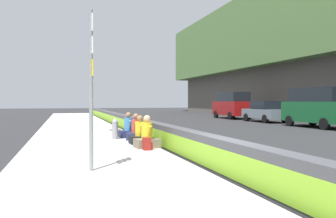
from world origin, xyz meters
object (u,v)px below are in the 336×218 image
at_px(seated_person_foreground, 147,137).
at_px(seated_person_far, 128,129).
at_px(seated_person_middle, 140,135).
at_px(seated_person_rear, 136,131).
at_px(parked_car_fourth, 265,111).
at_px(parked_car_midline, 232,105).
at_px(route_sign_post, 91,77).
at_px(parked_car_third, 319,107).
at_px(backpack, 147,144).
at_px(fire_hydrant, 115,128).

distance_m(seated_person_foreground, seated_person_far, 3.52).
relative_size(seated_person_middle, seated_person_rear, 0.98).
bearing_deg(parked_car_fourth, parked_car_midline, 0.19).
bearing_deg(parked_car_midline, route_sign_post, 146.91).
bearing_deg(seated_person_middle, parked_car_fourth, -45.93).
distance_m(parked_car_third, parked_car_fourth, 6.35).
distance_m(backpack, parked_car_fourth, 19.40).
bearing_deg(seated_person_rear, parked_car_fourth, -48.88).
bearing_deg(parked_car_fourth, parked_car_third, 179.76).
distance_m(route_sign_post, fire_hydrant, 6.84).
bearing_deg(fire_hydrant, seated_person_rear, -122.91).
bearing_deg(seated_person_foreground, seated_person_middle, -0.22).
bearing_deg(seated_person_rear, seated_person_far, 7.02).
relative_size(route_sign_post, backpack, 9.00).
relative_size(route_sign_post, seated_person_middle, 3.45).
height_order(backpack, parked_car_third, parked_car_third).
distance_m(seated_person_far, parked_car_third, 13.55).
bearing_deg(seated_person_far, parked_car_midline, -38.90).
relative_size(backpack, parked_car_third, 0.08).
height_order(fire_hydrant, backpack, fire_hydrant).
distance_m(seated_person_foreground, parked_car_third, 14.93).
bearing_deg(seated_person_middle, seated_person_far, 0.35).
bearing_deg(seated_person_rear, route_sign_post, 159.86).
distance_m(route_sign_post, backpack, 3.99).
bearing_deg(backpack, route_sign_post, 146.17).
relative_size(route_sign_post, fire_hydrant, 4.09).
relative_size(fire_hydrant, parked_car_third, 0.17).
bearing_deg(seated_person_foreground, backpack, 167.45).
bearing_deg(seated_person_rear, seated_person_middle, 175.24).
bearing_deg(seated_person_rear, backpack, 175.48).
height_order(seated_person_foreground, parked_car_fourth, parked_car_fourth).
relative_size(fire_hydrant, backpack, 2.20).
distance_m(parked_car_fourth, parked_car_midline, 5.88).
relative_size(backpack, parked_car_midline, 0.08).
relative_size(seated_person_rear, seated_person_far, 0.98).
height_order(seated_person_far, parked_car_third, parked_car_third).
distance_m(route_sign_post, parked_car_fourth, 22.90).
relative_size(route_sign_post, seated_person_foreground, 3.29).
bearing_deg(parked_car_fourth, backpack, 137.50).
xyz_separation_m(route_sign_post, backpack, (2.91, -1.95, -1.90)).
distance_m(fire_hydrant, parked_car_third, 14.32).
relative_size(seated_person_foreground, parked_car_midline, 0.21).
bearing_deg(route_sign_post, seated_person_foreground, -30.83).
xyz_separation_m(seated_person_far, backpack, (-4.09, 0.12, -0.14)).
relative_size(fire_hydrant, parked_car_midline, 0.17).
height_order(parked_car_third, parked_car_midline, same).
bearing_deg(seated_person_foreground, seated_person_far, 0.16).
distance_m(seated_person_middle, parked_car_fourth, 18.05).
height_order(route_sign_post, seated_person_rear, route_sign_post).
bearing_deg(fire_hydrant, seated_person_middle, -160.07).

